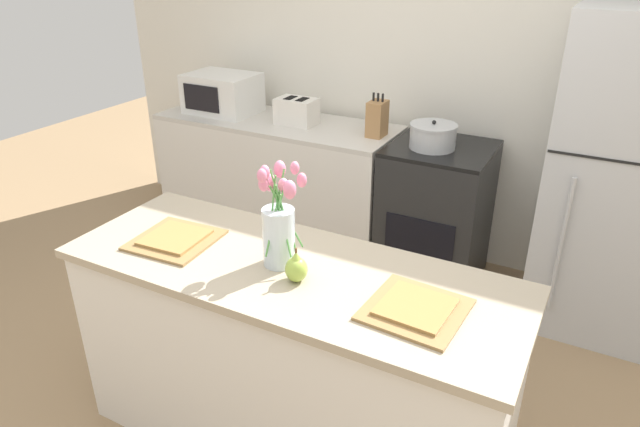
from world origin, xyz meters
TOP-DOWN VIEW (x-y plane):
  - back_wall at (0.00, 2.00)m, footprint 5.20×0.08m
  - kitchen_island at (0.00, 0.00)m, footprint 1.80×0.66m
  - back_counter at (-1.06, 1.60)m, footprint 1.68×0.60m
  - stove_range at (0.10, 1.60)m, footprint 0.60×0.61m
  - refrigerator at (1.05, 1.60)m, footprint 0.68×0.67m
  - flower_vase at (-0.04, 0.01)m, footprint 0.17×0.20m
  - pear_figurine at (0.07, -0.07)m, footprint 0.08×0.08m
  - plate_setting_left at (-0.52, -0.04)m, footprint 0.34×0.34m
  - plate_setting_right at (0.52, -0.04)m, footprint 0.34×0.34m
  - toaster at (-0.90, 1.59)m, footprint 0.28×0.18m
  - cooking_pot at (0.05, 1.55)m, footprint 0.28×0.28m
  - microwave at (-1.50, 1.60)m, footprint 0.48×0.37m
  - knife_block at (-0.32, 1.60)m, footprint 0.10×0.14m

SIDE VIEW (x-z plane):
  - kitchen_island at x=0.00m, z-range 0.00..0.89m
  - stove_range at x=0.10m, z-range 0.00..0.90m
  - back_counter at x=-1.06m, z-range 0.00..0.90m
  - refrigerator at x=1.05m, z-range 0.00..1.74m
  - plate_setting_left at x=-0.52m, z-range 0.89..0.91m
  - plate_setting_right at x=0.52m, z-range 0.89..0.91m
  - pear_figurine at x=0.07m, z-range 0.88..1.01m
  - cooking_pot at x=0.05m, z-range 0.89..1.06m
  - toaster at x=-0.90m, z-range 0.90..1.07m
  - knife_block at x=-0.32m, z-range 0.88..1.15m
  - microwave at x=-1.50m, z-range 0.90..1.17m
  - flower_vase at x=-0.04m, z-range 0.84..1.27m
  - back_wall at x=0.00m, z-range 0.00..2.70m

